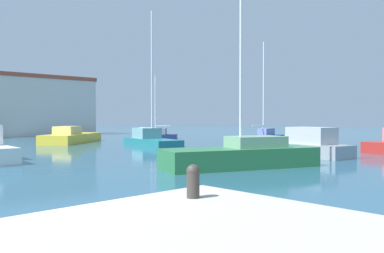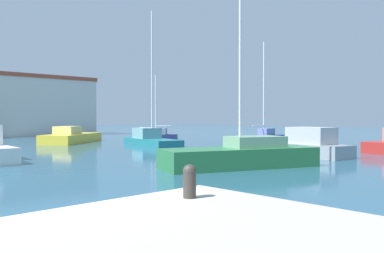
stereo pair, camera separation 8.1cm
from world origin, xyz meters
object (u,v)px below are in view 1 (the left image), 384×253
Objects in this scene: sailboat_navy_far_right at (156,135)px; motorboat_yellow_outer_mooring at (71,137)px; mooring_bollard at (193,180)px; motorboat_grey_inner_mooring at (302,145)px; sailboat_blue_center_channel at (264,137)px; sailboat_green_near_pier at (242,155)px; sailboat_teal_far_left at (150,138)px.

motorboat_yellow_outer_mooring is (-9.43, 1.01, 0.04)m from sailboat_navy_far_right.
motorboat_grey_inner_mooring is at bearing 25.50° from mooring_bollard.
sailboat_blue_center_channel reaches higher than motorboat_yellow_outer_mooring.
mooring_bollard is at bearing -127.97° from sailboat_navy_far_right.
sailboat_green_near_pier is 23.55m from motorboat_yellow_outer_mooring.
sailboat_navy_far_right is (-2.74, 12.23, -0.06)m from sailboat_blue_center_channel.
sailboat_green_near_pier is at bearing -170.51° from motorboat_grey_inner_mooring.
sailboat_blue_center_channel is 0.80× the size of sailboat_teal_far_left.
sailboat_green_near_pier is at bearing -119.77° from sailboat_navy_far_right.
mooring_bollard is at bearing -154.50° from motorboat_grey_inner_mooring.
sailboat_teal_far_left is 8.29m from motorboat_yellow_outer_mooring.
sailboat_blue_center_channel is at bearing -33.58° from sailboat_teal_far_left.
mooring_bollard is 0.07× the size of motorboat_yellow_outer_mooring.
sailboat_blue_center_channel is at bearing -47.41° from motorboat_yellow_outer_mooring.
sailboat_green_near_pier is (-15.50, -10.08, 0.06)m from sailboat_blue_center_channel.
sailboat_blue_center_channel is 1.30× the size of motorboat_grey_inner_mooring.
sailboat_teal_far_left is 0.95× the size of sailboat_green_near_pier.
motorboat_yellow_outer_mooring is at bearing 100.59° from motorboat_grey_inner_mooring.
sailboat_blue_center_channel reaches higher than mooring_bollard.
sailboat_teal_far_left is (-0.60, 14.56, -0.10)m from motorboat_grey_inner_mooring.
motorboat_grey_inner_mooring is at bearing -87.65° from sailboat_teal_far_left.
mooring_bollard is 33.44m from motorboat_yellow_outer_mooring.
sailboat_green_near_pier is (-6.86, -15.81, 0.06)m from sailboat_teal_far_left.
sailboat_teal_far_left reaches higher than sailboat_blue_center_channel.
motorboat_yellow_outer_mooring is at bearing 173.88° from sailboat_navy_far_right.
mooring_bollard is 0.05× the size of sailboat_teal_far_left.
sailboat_teal_far_left reaches higher than motorboat_yellow_outer_mooring.
sailboat_teal_far_left is (-8.64, 5.73, 0.00)m from sailboat_blue_center_channel.
sailboat_green_near_pier is (-7.46, -1.25, -0.04)m from motorboat_grey_inner_mooring.
sailboat_green_near_pier is at bearing -146.96° from sailboat_blue_center_channel.
mooring_bollard is 0.05× the size of sailboat_green_near_pier.
sailboat_teal_far_left is (17.15, 23.03, -0.74)m from mooring_bollard.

